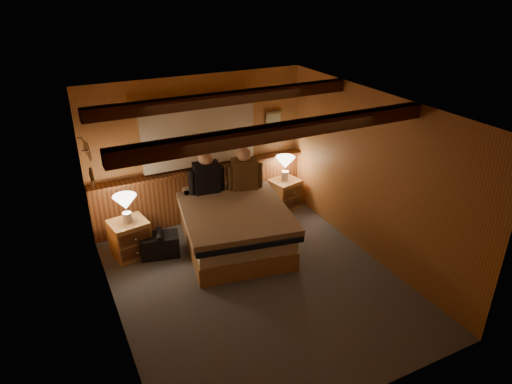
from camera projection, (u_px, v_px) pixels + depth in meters
floor at (257, 282)px, 6.16m from camera, size 4.20×4.20×0.00m
ceiling at (257, 108)px, 5.12m from camera, size 4.20×4.20×0.00m
wall_back at (199, 150)px, 7.33m from camera, size 3.60×0.00×3.60m
wall_left at (108, 237)px, 4.91m from camera, size 0.00×4.20×4.20m
wall_right at (372, 177)px, 6.36m from camera, size 0.00×4.20×4.20m
wall_front at (365, 302)px, 3.94m from camera, size 3.60×0.00×3.60m
wainscot at (202, 192)px, 7.59m from camera, size 3.60×0.23×0.94m
curtain_window at (199, 132)px, 7.13m from camera, size 2.18×0.09×1.11m
ceiling_beams at (251, 113)px, 5.28m from camera, size 3.60×1.65×0.16m
coat_rail at (87, 150)px, 6.02m from camera, size 0.05×0.55×0.24m
framed_print at (274, 119)px, 7.70m from camera, size 0.30×0.04×0.25m
bed at (234, 225)px, 6.86m from camera, size 1.78×2.14×0.66m
nightstand_left at (130, 238)px, 6.64m from camera, size 0.58×0.54×0.56m
nightstand_right at (285, 194)px, 8.04m from camera, size 0.55×0.52×0.52m
lamp_left at (125, 204)px, 6.36m from camera, size 0.33×0.33×0.43m
lamp_right at (285, 164)px, 7.80m from camera, size 0.33×0.33×0.43m
person_left at (206, 176)px, 7.08m from camera, size 0.57×0.27×0.70m
person_right at (244, 172)px, 7.20m from camera, size 0.57×0.33×0.71m
duffel_bag at (160, 245)px, 6.69m from camera, size 0.61×0.45×0.40m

